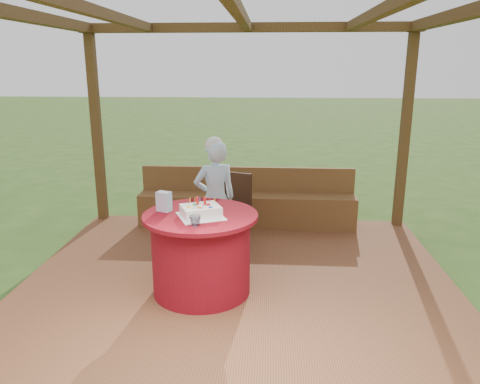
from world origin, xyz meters
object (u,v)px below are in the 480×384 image
object	(u,v)px
elderly_woman	(215,197)
birthday_cake	(201,211)
table	(201,253)
gift_bag	(164,201)
drinking_glass	(195,221)
bench	(247,207)
chair	(232,205)

from	to	relation	value
elderly_woman	birthday_cake	distance (m)	1.06
table	elderly_woman	world-z (taller)	elderly_woman
gift_bag	drinking_glass	world-z (taller)	gift_bag
gift_bag	drinking_glass	distance (m)	0.56
elderly_woman	birthday_cake	size ratio (longest dim) A/B	2.69
bench	gift_bag	world-z (taller)	gift_bag
chair	gift_bag	distance (m)	1.46
chair	elderly_woman	xyz separation A→B (m)	(-0.16, -0.39, 0.21)
gift_bag	birthday_cake	bearing A→B (deg)	-0.26
table	elderly_woman	bearing A→B (deg)	88.40
elderly_woman	chair	bearing A→B (deg)	67.56
table	gift_bag	xyz separation A→B (m)	(-0.36, 0.07, 0.50)
elderly_woman	birthday_cake	xyz separation A→B (m)	(-0.01, -1.05, 0.16)
bench	drinking_glass	world-z (taller)	drinking_glass
birthday_cake	gift_bag	world-z (taller)	gift_bag
chair	drinking_glass	distance (m)	1.76
bench	table	world-z (taller)	table
table	gift_bag	bearing A→B (deg)	168.99
birthday_cake	gift_bag	distance (m)	0.41
bench	chair	distance (m)	0.73
birthday_cake	drinking_glass	bearing A→B (deg)	-92.15
chair	drinking_glass	xyz separation A→B (m)	(-0.18, -1.71, 0.36)
chair	birthday_cake	bearing A→B (deg)	-96.83
bench	table	xyz separation A→B (m)	(-0.34, -2.04, 0.15)
gift_bag	table	bearing A→B (deg)	10.19
table	drinking_glass	bearing A→B (deg)	-88.90
elderly_woman	drinking_glass	world-z (taller)	elderly_woman
drinking_glass	chair	bearing A→B (deg)	83.91
bench	drinking_glass	size ratio (longest dim) A/B	29.66
chair	gift_bag	size ratio (longest dim) A/B	4.59
chair	elderly_woman	world-z (taller)	elderly_woman
table	birthday_cake	size ratio (longest dim) A/B	2.11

